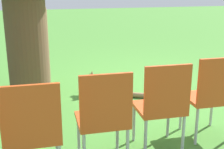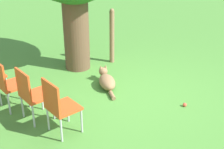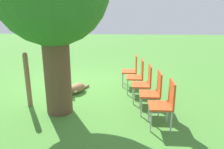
# 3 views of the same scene
# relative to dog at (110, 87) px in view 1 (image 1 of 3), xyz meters

# --- Properties ---
(ground_plane) EXTENTS (30.00, 30.00, 0.00)m
(ground_plane) POSITION_rel_dog_xyz_m (0.06, -0.35, -0.13)
(ground_plane) COLOR #478433
(dog) EXTENTS (0.53, 0.92, 0.35)m
(dog) POSITION_rel_dog_xyz_m (0.00, 0.00, 0.00)
(dog) COLOR olive
(dog) RESTS_ON ground_plane
(fence_post) EXTENTS (0.11, 0.11, 1.25)m
(fence_post) POSITION_rel_dog_xyz_m (0.88, 0.86, 0.50)
(fence_post) COLOR #846647
(fence_post) RESTS_ON ground_plane
(red_chair_0) EXTENTS (0.42, 0.44, 0.91)m
(red_chair_0) POSITION_rel_dog_xyz_m (-1.51, -0.71, 0.39)
(red_chair_0) COLOR #D14C1E
(red_chair_0) RESTS_ON ground_plane
(red_chair_1) EXTENTS (0.42, 0.44, 0.91)m
(red_chair_1) POSITION_rel_dog_xyz_m (-1.64, -0.12, 0.39)
(red_chair_1) COLOR #D14C1E
(red_chair_1) RESTS_ON ground_plane
(red_chair_2) EXTENTS (0.42, 0.44, 0.91)m
(red_chair_2) POSITION_rel_dog_xyz_m (-1.77, 0.48, 0.39)
(red_chair_2) COLOR #D14C1E
(red_chair_2) RESTS_ON ground_plane
(red_chair_3) EXTENTS (0.42, 0.44, 0.91)m
(red_chair_3) POSITION_rel_dog_xyz_m (-1.91, 1.07, 0.39)
(red_chair_3) COLOR #D14C1E
(red_chair_3) RESTS_ON ground_plane
(tennis_ball) EXTENTS (0.07, 0.07, 0.07)m
(tennis_ball) POSITION_rel_dog_xyz_m (0.56, -1.47, -0.09)
(tennis_ball) COLOR #E54C33
(tennis_ball) RESTS_ON ground_plane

